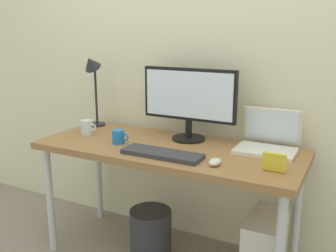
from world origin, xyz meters
The scene contains 12 objects.
back_wall centered at (0.00, 0.37, 1.30)m, with size 4.40×0.04×2.60m, color beige.
desk centered at (0.00, 0.00, 0.67)m, with size 1.53×0.62×0.73m.
monitor centered at (0.05, 0.18, 0.98)m, with size 0.59×0.20×0.43m.
laptop centered at (0.53, 0.19, 0.79)m, with size 0.32×0.27×0.23m.
desk_lamp centered at (-0.67, 0.18, 1.09)m, with size 0.11×0.16×0.50m.
keyboard centered at (0.05, -0.17, 0.74)m, with size 0.44×0.14×0.02m, color #333338.
mouse centered at (0.35, -0.17, 0.75)m, with size 0.06×0.09×0.03m, color silver.
coffee_mug centered at (-0.28, -0.08, 0.77)m, with size 0.11×0.07×0.08m.
glass_cup centered at (-0.59, 0.00, 0.78)m, with size 0.11×0.08×0.09m.
photo_frame centered at (0.63, -0.13, 0.78)m, with size 0.11×0.02×0.09m, color yellow.
computer_tower centered at (0.59, 0.01, 0.21)m, with size 0.18×0.36×0.42m, color silver.
wastebasket centered at (-0.12, -0.01, 0.15)m, with size 0.26×0.26×0.30m, color #333338.
Camera 1 is at (0.96, -1.86, 1.38)m, focal length 40.70 mm.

